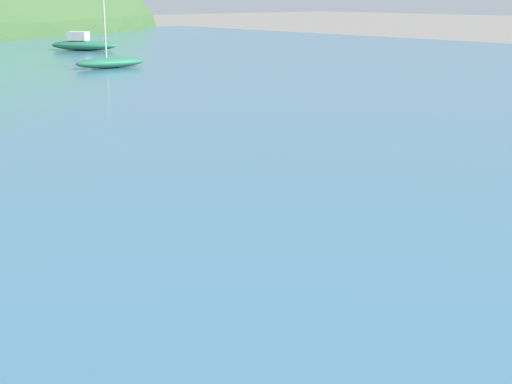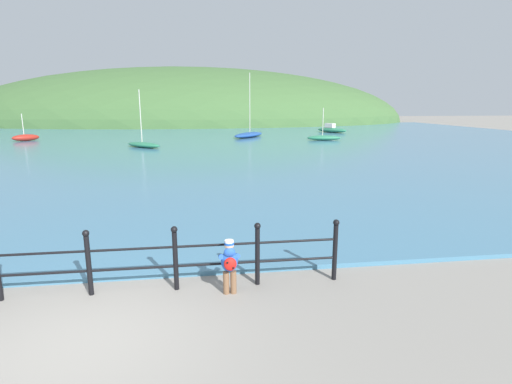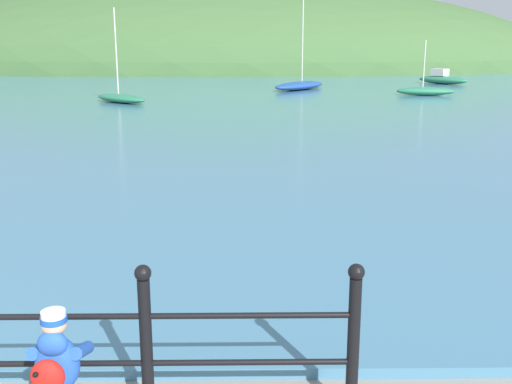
% 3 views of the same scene
% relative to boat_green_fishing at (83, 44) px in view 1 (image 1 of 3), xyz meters
% --- Properties ---
extents(boat_green_fishing, '(3.24, 3.81, 1.03)m').
position_rel_boat_green_fishing_xyz_m(boat_green_fishing, '(0.00, 0.00, 0.00)').
color(boat_green_fishing, '#287551').
rests_on(boat_green_fishing, water).
extents(boat_mid_harbor, '(3.13, 1.43, 2.86)m').
position_rel_boat_green_fishing_xyz_m(boat_mid_harbor, '(-3.98, -9.70, -0.10)').
color(boat_mid_harbor, '#287551').
rests_on(boat_mid_harbor, water).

